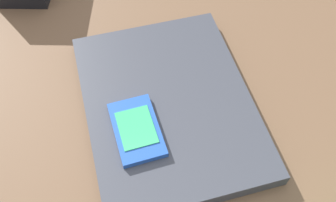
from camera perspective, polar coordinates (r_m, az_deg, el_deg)
The scene contains 3 objects.
desk_surface at distance 56.73cm, azimuth 2.40°, elevation -4.56°, with size 120.00×80.00×3.00cm, color brown.
laptop_closed at distance 56.09cm, azimuth 0.00°, elevation -0.52°, with size 30.89×23.39×2.22cm, color #33353D.
cell_phone_on_laptop at distance 52.16cm, azimuth -4.65°, elevation -4.18°, with size 11.25×8.96×1.08cm.
Camera 1 is at (28.50, -0.90, 50.54)cm, focal length 41.41 mm.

